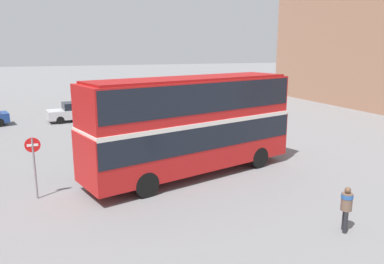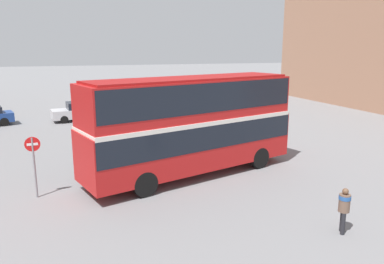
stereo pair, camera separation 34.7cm
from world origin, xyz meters
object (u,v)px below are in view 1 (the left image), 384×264
double_decker_bus (192,120)px  parked_car_kerb_near (76,111)px  no_entry_sign (34,159)px  pedestrian_foreground (346,205)px

double_decker_bus → parked_car_kerb_near: (-4.24, 16.33, -1.91)m
no_entry_sign → double_decker_bus: bearing=4.6°
parked_car_kerb_near → no_entry_sign: 17.13m
pedestrian_foreground → parked_car_kerb_near: bearing=-39.9°
pedestrian_foreground → parked_car_kerb_near: 24.54m
pedestrian_foreground → no_entry_sign: size_ratio=0.61×
double_decker_bus → no_entry_sign: double_decker_bus is taller
double_decker_bus → parked_car_kerb_near: bearing=89.0°
double_decker_bus → parked_car_kerb_near: size_ratio=2.32×
pedestrian_foreground → parked_car_kerb_near: (-6.96, 23.53, -0.17)m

